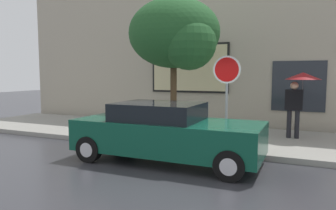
# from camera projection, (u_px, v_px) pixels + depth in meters

# --- Properties ---
(ground_plane) EXTENTS (60.00, 60.00, 0.00)m
(ground_plane) POSITION_uv_depth(u_px,v_px,m) (186.00, 164.00, 7.54)
(ground_plane) COLOR #333338
(sidewalk) EXTENTS (20.00, 4.00, 0.15)m
(sidewalk) POSITION_uv_depth(u_px,v_px,m) (219.00, 138.00, 10.26)
(sidewalk) COLOR gray
(sidewalk) RESTS_ON ground
(building_facade) EXTENTS (20.00, 0.67, 7.00)m
(building_facade) POSITION_uv_depth(u_px,v_px,m) (237.00, 39.00, 12.21)
(building_facade) COLOR #B2A893
(building_facade) RESTS_ON ground
(parked_car) EXTENTS (4.54, 1.87, 1.44)m
(parked_car) POSITION_uv_depth(u_px,v_px,m) (166.00, 132.00, 7.71)
(parked_car) COLOR #0F4C38
(parked_car) RESTS_ON ground
(pedestrian_with_umbrella) EXTENTS (1.06, 1.06, 2.04)m
(pedestrian_with_umbrella) POSITION_uv_depth(u_px,v_px,m) (300.00, 86.00, 9.63)
(pedestrian_with_umbrella) COLOR black
(pedestrian_with_umbrella) RESTS_ON sidewalk
(street_tree) EXTENTS (2.91, 2.47, 4.35)m
(street_tree) POSITION_uv_depth(u_px,v_px,m) (177.00, 35.00, 9.77)
(street_tree) COLOR #4C3823
(street_tree) RESTS_ON sidewalk
(stop_sign) EXTENTS (0.76, 0.10, 2.48)m
(stop_sign) POSITION_uv_depth(u_px,v_px,m) (227.00, 82.00, 8.67)
(stop_sign) COLOR gray
(stop_sign) RESTS_ON sidewalk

